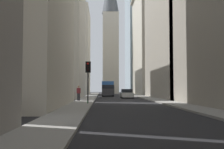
% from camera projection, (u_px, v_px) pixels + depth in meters
% --- Properties ---
extents(ground_plane, '(135.00, 135.00, 0.00)m').
position_uv_depth(ground_plane, '(123.00, 102.00, 29.64)').
color(ground_plane, black).
extents(sidewalk_right, '(90.00, 2.20, 0.14)m').
position_uv_depth(sidewalk_right, '(85.00, 101.00, 29.47)').
color(sidewalk_right, gray).
rests_on(sidewalk_right, ground_plane).
extents(sidewalk_left, '(90.00, 2.20, 0.14)m').
position_uv_depth(sidewalk_left, '(162.00, 101.00, 29.82)').
color(sidewalk_left, gray).
rests_on(sidewalk_left, ground_plane).
extents(building_left_far, '(16.57, 10.50, 27.78)m').
position_uv_depth(building_left_far, '(157.00, 36.00, 60.40)').
color(building_left_far, beige).
rests_on(building_left_far, ground_plane).
extents(building_left_midfar, '(19.11, 10.00, 29.11)m').
position_uv_depth(building_left_midfar, '(187.00, 3.00, 39.18)').
color(building_left_midfar, gray).
rests_on(building_left_midfar, ground_plane).
extents(building_right_far, '(12.66, 10.00, 20.21)m').
position_uv_depth(building_right_far, '(68.00, 52.00, 60.79)').
color(building_right_far, beige).
rests_on(building_right_far, ground_plane).
extents(building_right_midfar, '(12.86, 10.00, 18.96)m').
position_uv_depth(building_right_midfar, '(51.00, 38.00, 40.55)').
color(building_right_midfar, '#B7B2A5').
rests_on(building_right_midfar, ground_plane).
extents(church_spire, '(4.86, 4.86, 36.35)m').
position_uv_depth(church_spire, '(111.00, 26.00, 72.08)').
color(church_spire, '#B7B2A5').
rests_on(church_spire, ground_plane).
extents(delivery_truck, '(6.46, 2.25, 2.84)m').
position_uv_depth(delivery_truck, '(108.00, 89.00, 48.97)').
color(delivery_truck, '#285699').
rests_on(delivery_truck, ground_plane).
extents(sedan_white, '(4.30, 1.78, 1.42)m').
position_uv_depth(sedan_white, '(127.00, 94.00, 40.23)').
color(sedan_white, silver).
rests_on(sedan_white, ground_plane).
extents(traffic_light_foreground, '(0.43, 0.52, 4.06)m').
position_uv_depth(traffic_light_foreground, '(88.00, 72.00, 24.81)').
color(traffic_light_foreground, black).
rests_on(traffic_light_foreground, sidewalk_right).
extents(pedestrian, '(0.26, 0.44, 1.71)m').
position_uv_depth(pedestrian, '(79.00, 92.00, 29.30)').
color(pedestrian, black).
rests_on(pedestrian, sidewalk_right).
extents(discarded_bottle, '(0.07, 0.07, 0.27)m').
position_uv_depth(discarded_bottle, '(88.00, 102.00, 23.85)').
color(discarded_bottle, '#236033').
rests_on(discarded_bottle, sidewalk_right).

